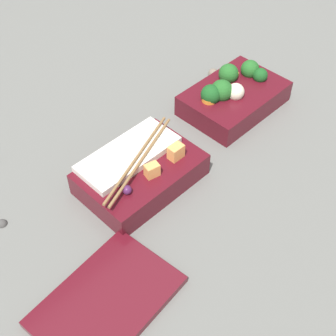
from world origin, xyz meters
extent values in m
plane|color=slate|center=(0.00, 0.00, 0.00)|extent=(3.00, 3.00, 0.00)
cube|color=#510F19|center=(-0.14, -0.01, 0.02)|extent=(0.20, 0.14, 0.05)
sphere|color=#236023|center=(-0.16, -0.05, 0.06)|extent=(0.04, 0.04, 0.04)
sphere|color=#236023|center=(-0.21, -0.03, 0.06)|extent=(0.04, 0.04, 0.04)
sphere|color=#236023|center=(-0.11, -0.02, 0.06)|extent=(0.04, 0.04, 0.04)
sphere|color=#19511E|center=(-0.21, 0.00, 0.05)|extent=(0.03, 0.03, 0.03)
sphere|color=#19511E|center=(-0.09, -0.03, 0.06)|extent=(0.04, 0.04, 0.04)
cylinder|color=orange|center=(-0.18, -0.05, 0.05)|extent=(0.03, 0.03, 0.01)
cylinder|color=orange|center=(-0.08, -0.03, 0.05)|extent=(0.04, 0.04, 0.01)
sphere|color=beige|center=(-0.13, 0.00, 0.05)|extent=(0.03, 0.03, 0.03)
cube|color=#510F19|center=(0.13, 0.01, 0.02)|extent=(0.20, 0.14, 0.05)
cube|color=silver|center=(0.13, -0.02, 0.05)|extent=(0.18, 0.08, 0.01)
cube|color=#F4A356|center=(0.08, 0.04, 0.06)|extent=(0.03, 0.02, 0.03)
cube|color=#F4A356|center=(0.13, 0.04, 0.06)|extent=(0.03, 0.02, 0.02)
sphere|color=#4C1E4C|center=(0.19, 0.04, 0.05)|extent=(0.02, 0.02, 0.02)
cylinder|color=olive|center=(0.13, 0.00, 0.06)|extent=(0.21, 0.08, 0.01)
cylinder|color=olive|center=(0.13, 0.01, 0.06)|extent=(0.21, 0.08, 0.01)
cube|color=#510F19|center=(0.32, 0.14, 0.01)|extent=(0.21, 0.15, 0.01)
sphere|color=#7A6B5B|center=(-0.20, -0.11, 0.01)|extent=(0.02, 0.02, 0.02)
sphere|color=#474442|center=(0.35, -0.09, 0.00)|extent=(0.02, 0.02, 0.02)
camera|label=1|loc=(0.49, 0.43, 0.62)|focal=50.00mm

